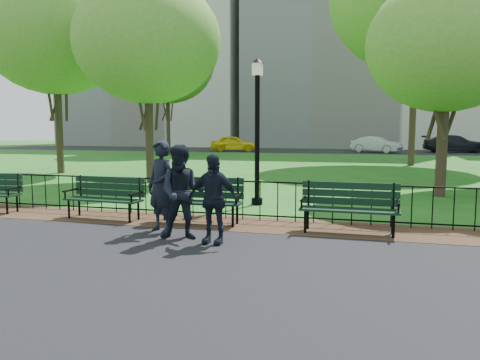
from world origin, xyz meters
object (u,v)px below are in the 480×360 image
(tree_near_e, at_px, (447,45))
(person_mid, at_px, (182,192))
(park_bench_main, at_px, (182,192))
(park_bench_right_a, at_px, (350,202))
(person_right, at_px, (213,199))
(taxi, at_px, (233,143))
(tree_near_w, at_px, (147,41))
(sedan_dark, at_px, (455,144))
(tree_mid_w, at_px, (55,32))
(park_bench_left_a, at_px, (106,193))
(sedan_silver, at_px, (376,145))
(tree_far_w, at_px, (167,63))
(person_left, at_px, (161,186))
(lamppost, at_px, (257,126))

(tree_near_e, xyz_separation_m, person_mid, (-5.46, -7.24, -3.63))
(park_bench_main, bearing_deg, park_bench_right_a, -1.69)
(person_right, xyz_separation_m, taxi, (-9.01, 32.80, -0.10))
(park_bench_right_a, relative_size, tree_near_w, 0.25)
(person_mid, relative_size, person_right, 1.09)
(park_bench_right_a, xyz_separation_m, sedan_dark, (7.53, 33.84, 0.14))
(tree_near_e, bearing_deg, tree_mid_w, 167.83)
(park_bench_left_a, xyz_separation_m, tree_near_w, (-2.28, 6.95, 4.70))
(park_bench_main, bearing_deg, sedan_dark, 69.92)
(park_bench_main, height_order, tree_near_e, tree_near_e)
(park_bench_left_a, bearing_deg, park_bench_right_a, 3.51)
(tree_mid_w, bearing_deg, taxi, 84.75)
(person_mid, distance_m, sedan_dark, 36.75)
(park_bench_main, relative_size, tree_near_w, 0.26)
(tree_mid_w, bearing_deg, tree_near_e, -12.17)
(tree_near_e, bearing_deg, tree_near_w, 173.78)
(taxi, bearing_deg, person_mid, 179.33)
(park_bench_left_a, distance_m, sedan_silver, 32.64)
(tree_near_w, height_order, tree_near_e, tree_near_w)
(tree_near_e, relative_size, tree_far_w, 0.64)
(person_left, height_order, sedan_dark, person_left)
(tree_near_w, relative_size, tree_near_e, 1.17)
(person_left, relative_size, sedan_silver, 0.44)
(park_bench_main, distance_m, person_left, 0.91)
(tree_near_w, relative_size, person_left, 4.20)
(lamppost, relative_size, person_mid, 2.22)
(park_bench_right_a, height_order, person_left, person_left)
(person_right, bearing_deg, lamppost, 97.67)
(lamppost, height_order, taxi, lamppost)
(tree_far_w, bearing_deg, park_bench_right_a, -59.16)
(park_bench_main, height_order, person_left, person_left)
(park_bench_left_a, relative_size, park_bench_right_a, 0.97)
(person_left, relative_size, sedan_dark, 0.35)
(park_bench_left_a, distance_m, person_mid, 2.83)
(tree_far_w, bearing_deg, tree_mid_w, -84.69)
(tree_near_w, bearing_deg, person_left, -62.60)
(tree_far_w, distance_m, person_left, 28.66)
(tree_near_e, xyz_separation_m, tree_far_w, (-17.28, 18.91, 2.56))
(person_right, bearing_deg, park_bench_right_a, 38.51)
(tree_near_w, relative_size, person_mid, 4.35)
(park_bench_right_a, distance_m, taxi, 33.24)
(tree_near_w, bearing_deg, sedan_dark, 60.45)
(tree_near_e, bearing_deg, person_left, -132.11)
(lamppost, distance_m, tree_near_w, 7.29)
(person_mid, distance_m, person_right, 0.68)
(sedan_dark, bearing_deg, taxi, 90.63)
(tree_mid_w, xyz_separation_m, sedan_dark, (20.88, 24.56, -5.62))
(person_mid, bearing_deg, park_bench_right_a, 10.24)
(tree_mid_w, distance_m, taxi, 22.78)
(person_left, distance_m, sedan_silver, 33.24)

